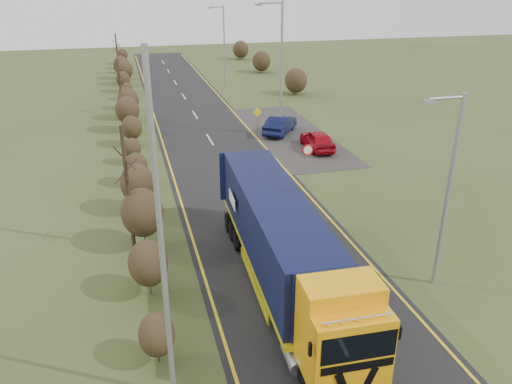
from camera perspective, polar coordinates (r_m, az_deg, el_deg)
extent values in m
plane|color=#37441D|center=(22.08, 4.00, -9.26)|extent=(160.00, 160.00, 0.00)
cube|color=black|center=(30.61, -1.99, 0.56)|extent=(8.00, 120.00, 0.02)
cube|color=#302D2B|center=(41.36, 3.68, 6.67)|extent=(6.00, 18.00, 0.02)
cube|color=gold|center=(30.07, -8.87, -0.12)|extent=(0.12, 116.00, 0.01)
cube|color=gold|center=(31.57, 4.57, 1.26)|extent=(0.12, 116.00, 0.01)
cube|color=silver|center=(19.04, 8.00, -15.42)|extent=(0.12, 3.00, 0.01)
cube|color=silver|center=(25.35, 1.11, -4.50)|extent=(0.12, 3.00, 0.01)
cube|color=silver|center=(32.42, -2.79, 1.92)|extent=(0.12, 3.00, 0.01)
cube|color=silver|center=(39.84, -5.28, 5.99)|extent=(0.12, 3.00, 0.01)
cube|color=silver|center=(47.45, -6.99, 8.76)|extent=(0.12, 3.00, 0.01)
cube|color=silver|center=(55.16, -8.25, 10.76)|extent=(0.12, 3.00, 0.01)
cube|color=silver|center=(62.95, -9.20, 12.27)|extent=(0.12, 3.00, 0.01)
cube|color=silver|center=(70.79, -9.96, 13.44)|extent=(0.12, 3.00, 0.01)
cube|color=silver|center=(78.66, -10.57, 14.37)|extent=(0.12, 3.00, 0.01)
ellipsoid|color=#312315|center=(17.28, -11.29, -15.67)|extent=(1.21, 1.57, 1.39)
ellipsoid|color=#312315|center=(20.37, -12.23, -7.91)|extent=(1.58, 2.06, 1.82)
ellipsoid|color=#312315|center=(23.75, -12.89, -2.28)|extent=(1.96, 2.55, 2.25)
ellipsoid|color=#312315|center=(27.47, -13.41, 0.99)|extent=(1.83, 2.38, 2.10)
ellipsoid|color=#312315|center=(31.36, -13.53, 2.97)|extent=(1.37, 1.78, 1.57)
ellipsoid|color=#312315|center=(35.20, -13.97, 4.90)|extent=(1.20, 1.56, 1.38)
ellipsoid|color=#312315|center=(38.94, -14.03, 7.17)|extent=(1.55, 2.02, 1.78)
ellipsoid|color=#312315|center=(42.71, -14.50, 9.05)|extent=(1.95, 2.53, 2.24)
ellipsoid|color=#312315|center=(46.63, -14.39, 10.12)|extent=(1.85, 2.41, 2.13)
ellipsoid|color=#312315|center=(50.63, -14.73, 10.60)|extent=(1.40, 1.81, 1.61)
ellipsoid|color=#312315|center=(54.58, -14.55, 11.31)|extent=(1.19, 1.55, 1.37)
ellipsoid|color=#312315|center=(58.45, -14.96, 12.34)|extent=(1.52, 1.97, 1.75)
ellipsoid|color=#312315|center=(62.33, -14.80, 13.37)|extent=(1.93, 2.51, 2.22)
ellipsoid|color=#312315|center=(66.29, -15.16, 13.85)|extent=(1.88, 2.44, 2.16)
ellipsoid|color=#312315|center=(70.31, -14.89, 14.04)|extent=(1.43, 1.85, 1.64)
ellipsoid|color=#312315|center=(74.29, -15.24, 14.30)|extent=(1.19, 1.55, 1.37)
ellipsoid|color=#312315|center=(78.22, -15.01, 14.95)|extent=(1.49, 1.93, 1.71)
cylinder|color=#322419|center=(23.27, -14.41, 0.23)|extent=(0.18, 0.18, 6.05)
cylinder|color=#322419|center=(48.42, -15.28, 11.46)|extent=(0.18, 0.18, 5.06)
cylinder|color=#322419|center=(70.13, -15.57, 14.97)|extent=(0.18, 0.18, 5.15)
cube|color=black|center=(16.95, 8.27, -18.46)|extent=(2.41, 4.37, 0.42)
cube|color=#FAA40A|center=(15.39, 9.86, -16.15)|extent=(2.41, 2.14, 2.42)
cube|color=black|center=(15.34, 12.74, -20.29)|extent=(0.56, 0.04, 1.00)
cube|color=black|center=(14.38, 11.70, -16.97)|extent=(2.19, 0.15, 0.88)
cube|color=black|center=(14.79, 11.54, -18.96)|extent=(2.14, 0.12, 0.26)
cube|color=#FAA40A|center=(14.74, 9.73, -10.97)|extent=(2.38, 1.40, 0.52)
cylinder|color=silver|center=(14.04, 11.58, -13.97)|extent=(2.05, 0.15, 0.06)
cube|color=black|center=(14.05, 6.21, -17.43)|extent=(0.09, 0.12, 0.42)
cube|color=black|center=(15.04, 16.07, -15.16)|extent=(0.09, 0.12, 0.42)
cylinder|color=gray|center=(16.87, 4.24, -18.28)|extent=(0.57, 1.23, 0.52)
cylinder|color=gray|center=(17.54, 11.16, -16.80)|extent=(0.57, 1.23, 0.52)
cube|color=yellow|center=(21.25, 2.04, -7.01)|extent=(2.82, 11.81, 0.22)
cube|color=black|center=(20.58, 2.10, -3.67)|extent=(2.79, 11.44, 2.56)
cube|color=#101744|center=(25.60, -1.61, 1.95)|extent=(2.31, 0.16, 2.56)
cube|color=#101744|center=(16.02, 8.17, -12.63)|extent=(2.31, 0.16, 2.56)
cube|color=black|center=(24.49, -0.38, -4.05)|extent=(2.28, 3.44, 0.33)
cube|color=yellow|center=(20.56, -0.29, -10.21)|extent=(0.27, 5.11, 0.42)
cube|color=yellow|center=(21.15, 5.74, -9.28)|extent=(0.27, 5.11, 0.42)
cylinder|color=black|center=(17.36, 4.00, -17.77)|extent=(0.34, 0.98, 0.97)
cylinder|color=black|center=(17.96, 10.17, -16.49)|extent=(0.34, 0.98, 0.97)
cylinder|color=black|center=(23.62, -2.16, -5.49)|extent=(0.34, 0.98, 0.97)
cylinder|color=black|center=(24.07, 2.39, -4.91)|extent=(0.34, 0.98, 0.97)
cylinder|color=black|center=(24.42, -2.65, -4.47)|extent=(0.34, 0.98, 0.97)
cylinder|color=black|center=(24.86, 1.75, -3.93)|extent=(0.34, 0.98, 0.97)
cylinder|color=black|center=(25.23, -3.11, -3.52)|extent=(0.34, 0.98, 0.97)
cylinder|color=black|center=(25.65, 1.16, -3.01)|extent=(0.34, 0.98, 0.97)
imported|color=#9E0712|center=(37.56, 7.02, 5.92)|extent=(1.84, 4.27, 1.43)
imported|color=black|center=(41.24, 2.77, 7.70)|extent=(3.89, 4.56, 1.48)
cylinder|color=gray|center=(20.90, 21.04, -0.38)|extent=(0.18, 0.18, 8.04)
cylinder|color=gray|center=(19.34, 20.96, 10.00)|extent=(1.43, 0.12, 0.12)
cube|color=gray|center=(18.96, 19.12, 9.72)|extent=(0.40, 0.16, 0.13)
cylinder|color=gray|center=(39.80, 2.90, 13.62)|extent=(0.18, 0.18, 10.29)
cylinder|color=gray|center=(38.99, 1.69, 20.80)|extent=(1.83, 0.12, 0.12)
cube|color=gray|center=(38.75, 0.30, 20.62)|extent=(0.51, 0.21, 0.16)
cylinder|color=gray|center=(61.20, -3.64, 16.37)|extent=(0.18, 0.18, 8.86)
cylinder|color=gray|center=(60.67, -4.52, 20.35)|extent=(1.57, 0.12, 0.12)
cube|color=gray|center=(60.54, -5.30, 20.22)|extent=(0.44, 0.18, 0.14)
cylinder|color=gray|center=(13.67, -10.74, -6.11)|extent=(0.16, 0.16, 10.52)
cylinder|color=gray|center=(30.89, 5.83, 2.86)|extent=(0.08, 0.08, 2.23)
cylinder|color=red|center=(30.49, 5.93, 4.81)|extent=(0.71, 0.04, 0.71)
cylinder|color=white|center=(30.47, 5.94, 4.80)|extent=(0.54, 0.02, 0.54)
cylinder|color=gray|center=(41.60, 0.15, 7.93)|extent=(0.08, 0.08, 1.57)
cube|color=yellow|center=(41.32, 0.17, 9.11)|extent=(0.79, 0.04, 0.79)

